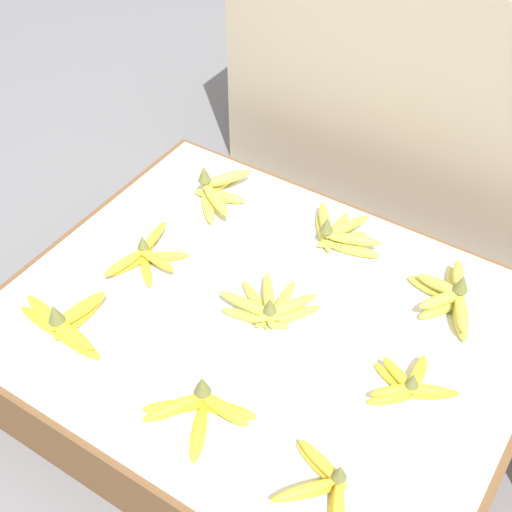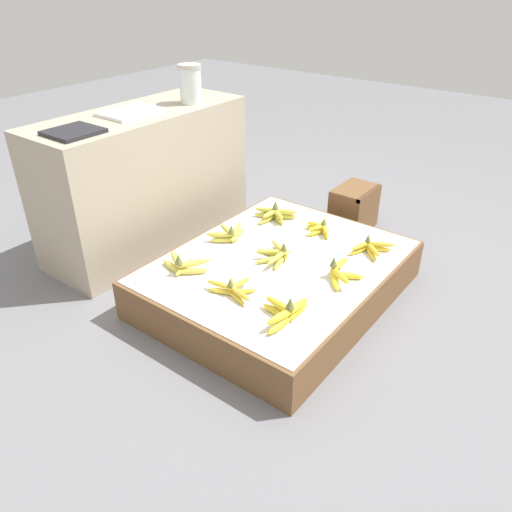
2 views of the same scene
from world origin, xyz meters
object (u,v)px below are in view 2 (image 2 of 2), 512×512
Objects in this scene: wooden_crate at (354,208)px; banana_bunch_back_left at (183,265)px; banana_bunch_middle_left at (233,289)px; banana_bunch_middle_midleft at (277,254)px; banana_bunch_middle_midright at (320,228)px; foam_tray_white at (130,112)px; banana_bunch_back_midleft at (229,234)px; banana_bunch_back_midright at (274,214)px; banana_bunch_front_midright at (370,248)px; banana_bunch_front_left at (286,312)px; glass_jar at (190,84)px; banana_bunch_front_midleft at (339,272)px.

banana_bunch_back_left is (-1.20, 0.24, 0.10)m from wooden_crate.
banana_bunch_middle_left is 0.35m from banana_bunch_middle_midleft.
banana_bunch_middle_left is 0.71m from banana_bunch_middle_midright.
banana_bunch_back_left is 0.87m from foam_tray_white.
banana_bunch_middle_left is 1.07× the size of banana_bunch_middle_midleft.
banana_bunch_back_midleft is 1.02× the size of banana_bunch_back_midright.
banana_bunch_middle_midleft reaches higher than banana_bunch_front_midright.
banana_bunch_middle_midleft is (-0.32, 0.32, -0.00)m from banana_bunch_front_midright.
banana_bunch_front_left is 1.37× the size of banana_bunch_front_midright.
banana_bunch_back_midleft reaches higher than banana_bunch_middle_midleft.
banana_bunch_front_left is at bearing 177.32° from banana_bunch_front_midright.
banana_bunch_front_left is at bearing -91.64° from banana_bunch_middle_left.
banana_bunch_middle_midleft reaches higher than wooden_crate.
banana_bunch_back_midright is 0.83m from glass_jar.
banana_bunch_middle_midleft is 1.01× the size of banana_bunch_back_midright.
banana_bunch_middle_left is at bearing 155.42° from banana_bunch_front_midright.
wooden_crate is at bearing -11.51° from banana_bunch_back_left.
glass_jar is 0.71× the size of foam_tray_white.
glass_jar is at bearing 58.43° from banana_bunch_front_left.
foam_tray_white is (-0.89, 0.86, 0.62)m from wooden_crate.
wooden_crate is 0.89m from banana_bunch_back_midleft.
banana_bunch_front_midright is 0.45m from banana_bunch_middle_midleft.
banana_bunch_back_left reaches higher than banana_bunch_middle_midleft.
banana_bunch_back_midleft is at bearing 115.55° from banana_bunch_front_midright.
banana_bunch_middle_midright is 1.13m from foam_tray_white.
banana_bunch_front_midleft reaches higher than wooden_crate.
banana_bunch_front_left is 0.27m from banana_bunch_middle_left.
foam_tray_white reaches higher than banana_bunch_front_midright.
banana_bunch_middle_midright is at bearing 41.55° from banana_bunch_front_midleft.
banana_bunch_front_left is 0.88m from banana_bunch_back_midright.
foam_tray_white reaches higher than banana_bunch_front_left.
foam_tray_white is (0.32, 0.92, 0.53)m from banana_bunch_middle_left.
banana_bunch_back_left is 1.05× the size of banana_bunch_back_midleft.
banana_bunch_front_midleft reaches higher than banana_bunch_middle_left.
foam_tray_white is at bearing 113.06° from banana_bunch_middle_midright.
banana_bunch_middle_midleft is 0.94× the size of banana_bunch_back_left.
banana_bunch_front_left is at bearing -159.33° from banana_bunch_middle_midright.
foam_tray_white is (-0.35, 0.09, -0.09)m from glass_jar.
banana_bunch_front_midright is (-0.53, -0.36, 0.09)m from wooden_crate.
banana_bunch_middle_midleft is at bearing -143.00° from banana_bunch_back_midright.
banana_bunch_front_midleft is 1.20× the size of banana_bunch_front_midright.
banana_bunch_middle_midright is at bearing -173.45° from wooden_crate.
wooden_crate is at bearing 2.27° from banana_bunch_middle_midleft.
banana_bunch_back_midright is (-0.52, 0.22, 0.10)m from wooden_crate.
banana_bunch_front_left reaches higher than banana_bunch_front_midleft.
glass_jar is (0.29, 1.12, 0.62)m from banana_bunch_front_midleft.
banana_bunch_front_midright is 0.65× the size of foam_tray_white.
banana_bunch_middle_left is 1.24× the size of banana_bunch_middle_midright.
banana_bunch_front_midright is at bearing -2.68° from banana_bunch_front_left.
banana_bunch_front_midleft is 1.32m from foam_tray_white.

